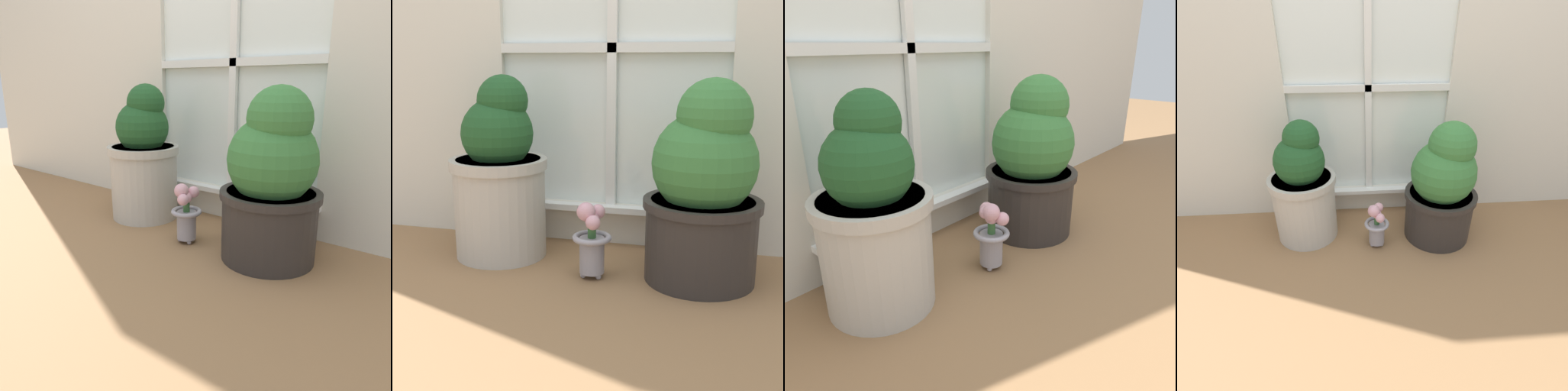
# 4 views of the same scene
# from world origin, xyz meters

# --- Properties ---
(ground_plane) EXTENTS (10.00, 10.00, 0.00)m
(ground_plane) POSITION_xyz_m (0.00, 0.00, 0.00)
(ground_plane) COLOR olive
(potted_plant_left) EXTENTS (0.36, 0.36, 0.67)m
(potted_plant_left) POSITION_xyz_m (-0.37, 0.29, 0.30)
(potted_plant_left) COLOR #B7B2A8
(potted_plant_left) RESTS_ON ground_plane
(potted_plant_right) EXTENTS (0.39, 0.39, 0.67)m
(potted_plant_right) POSITION_xyz_m (0.37, 0.23, 0.31)
(potted_plant_right) COLOR #2D2826
(potted_plant_right) RESTS_ON ground_plane
(flower_vase) EXTENTS (0.13, 0.13, 0.26)m
(flower_vase) POSITION_xyz_m (0.02, 0.15, 0.14)
(flower_vase) COLOR #99939E
(flower_vase) RESTS_ON ground_plane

